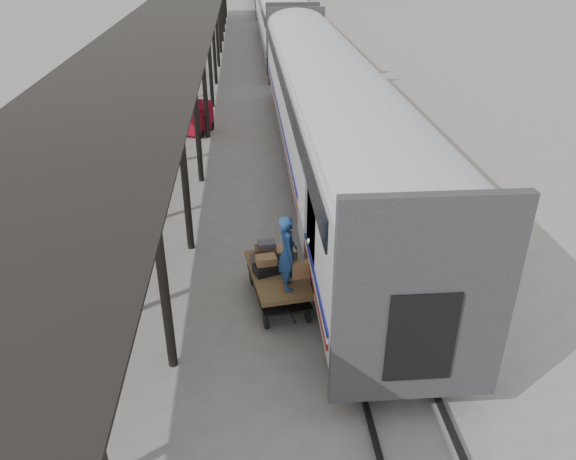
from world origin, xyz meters
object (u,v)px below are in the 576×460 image
at_px(luggage_tug, 198,119).
at_px(porter, 288,253).
at_px(pedestrian, 166,105).
at_px(baggage_cart, 278,279).

distance_m(luggage_tug, porter, 14.50).
bearing_deg(pedestrian, baggage_cart, 125.43).
bearing_deg(pedestrian, porter, 125.43).
relative_size(baggage_cart, luggage_tug, 1.43).
xyz_separation_m(baggage_cart, porter, (0.19, -0.65, 1.12)).
height_order(baggage_cart, luggage_tug, luggage_tug).
xyz_separation_m(baggage_cart, pedestrian, (-4.44, 15.43, 0.13)).
distance_m(porter, pedestrian, 16.76).
bearing_deg(porter, baggage_cart, 12.48).
height_order(luggage_tug, pedestrian, pedestrian).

